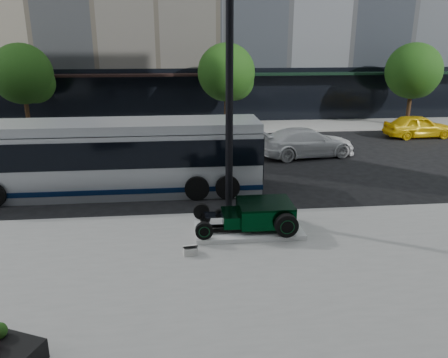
{
  "coord_description": "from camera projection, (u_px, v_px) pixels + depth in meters",
  "views": [
    {
      "loc": [
        -2.19,
        -16.42,
        6.03
      ],
      "look_at": [
        -0.65,
        -1.5,
        1.2
      ],
      "focal_mm": 35.0,
      "sensor_mm": 36.0,
      "label": 1
    }
  ],
  "objects": [
    {
      "name": "lamppost",
      "position": [
        229.0,
        105.0,
        14.17
      ],
      "size": [
        0.46,
        0.46,
        8.37
      ],
      "color": "black",
      "rests_on": "sidewalk_near"
    },
    {
      "name": "white_sedan",
      "position": [
        307.0,
        142.0,
        23.29
      ],
      "size": [
        5.49,
        2.94,
        1.51
      ],
      "primitive_type": "imported",
      "rotation": [
        0.0,
        0.0,
        1.73
      ],
      "color": "white",
      "rests_on": "ground"
    },
    {
      "name": "sidewalk_far",
      "position": [
        211.0,
        127.0,
        30.85
      ],
      "size": [
        70.0,
        4.0,
        0.12
      ],
      "primitive_type": "cube",
      "color": "gray",
      "rests_on": "ground"
    },
    {
      "name": "transit_bus",
      "position": [
        111.0,
        157.0,
        17.6
      ],
      "size": [
        12.12,
        2.88,
        2.92
      ],
      "color": "#ACB0B6",
      "rests_on": "ground"
    },
    {
      "name": "display_plinth",
      "position": [
        248.0,
        228.0,
        14.07
      ],
      "size": [
        3.4,
        1.8,
        0.15
      ],
      "primitive_type": "cube",
      "color": "silver",
      "rests_on": "sidewalk_near"
    },
    {
      "name": "ground",
      "position": [
        236.0,
        195.0,
        17.61
      ],
      "size": [
        120.0,
        120.0,
        0.0
      ],
      "primitive_type": "plane",
      "color": "black",
      "rests_on": "ground"
    },
    {
      "name": "street_trees",
      "position": [
        228.0,
        75.0,
        28.95
      ],
      "size": [
        29.8,
        3.8,
        5.7
      ],
      "color": "black",
      "rests_on": "sidewalk_far"
    },
    {
      "name": "info_plaque",
      "position": [
        190.0,
        250.0,
        12.53
      ],
      "size": [
        0.43,
        0.35,
        0.31
      ],
      "color": "silver",
      "rests_on": "sidewalk_near"
    },
    {
      "name": "yellow_taxi",
      "position": [
        418.0,
        126.0,
        27.79
      ],
      "size": [
        4.29,
        1.87,
        1.44
      ],
      "primitive_type": "imported",
      "rotation": [
        0.0,
        0.0,
        1.61
      ],
      "color": "yellow",
      "rests_on": "ground"
    },
    {
      "name": "hot_rod",
      "position": [
        258.0,
        214.0,
        13.95
      ],
      "size": [
        3.22,
        2.0,
        0.81
      ],
      "color": "black",
      "rests_on": "display_plinth"
    }
  ]
}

